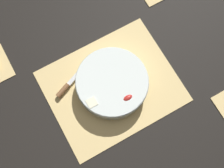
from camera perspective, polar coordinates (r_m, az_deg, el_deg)
name	(u,v)px	position (r m, az deg, el deg)	size (l,w,h in m)	color
ground_plane	(112,86)	(1.10, 0.00, -0.46)	(6.00, 6.00, 0.00)	black
bamboo_mat_center	(112,86)	(1.09, 0.00, -0.41)	(0.44, 0.36, 0.01)	#D6B775
fruit_salad_bowl	(112,83)	(1.06, 0.00, 0.14)	(0.25, 0.25, 0.07)	silver
paring_knife	(64,89)	(1.09, -8.70, -0.88)	(0.14, 0.07, 0.02)	silver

